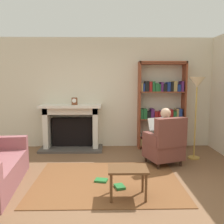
{
  "coord_description": "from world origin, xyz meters",
  "views": [
    {
      "loc": [
        0.01,
        -3.59,
        1.69
      ],
      "look_at": [
        0.1,
        1.2,
        1.05
      ],
      "focal_mm": 39.3,
      "sensor_mm": 36.0,
      "label": 1
    }
  ],
  "objects_px": {
    "seated_reader": "(162,133)",
    "floor_lamp": "(197,90)",
    "mantel_clock": "(74,101)",
    "armchair_reading": "(165,144)",
    "side_table": "(128,173)",
    "fireplace": "(72,125)",
    "bookshelf": "(161,108)"
  },
  "relations": [
    {
      "from": "armchair_reading",
      "to": "side_table",
      "type": "distance_m",
      "value": 1.6
    },
    {
      "from": "bookshelf",
      "to": "floor_lamp",
      "type": "relative_size",
      "value": 1.22
    },
    {
      "from": "mantel_clock",
      "to": "bookshelf",
      "type": "relative_size",
      "value": 0.08
    },
    {
      "from": "mantel_clock",
      "to": "side_table",
      "type": "xyz_separation_m",
      "value": [
        1.06,
        -2.47,
        -0.8
      ]
    },
    {
      "from": "mantel_clock",
      "to": "floor_lamp",
      "type": "distance_m",
      "value": 2.75
    },
    {
      "from": "armchair_reading",
      "to": "mantel_clock",
      "type": "bearing_deg",
      "value": -50.29
    },
    {
      "from": "bookshelf",
      "to": "side_table",
      "type": "relative_size",
      "value": 3.78
    },
    {
      "from": "fireplace",
      "to": "side_table",
      "type": "xyz_separation_m",
      "value": [
        1.16,
        -2.57,
        -0.2
      ]
    },
    {
      "from": "mantel_clock",
      "to": "side_table",
      "type": "bearing_deg",
      "value": -66.67
    },
    {
      "from": "fireplace",
      "to": "bookshelf",
      "type": "xyz_separation_m",
      "value": [
        2.19,
        0.03,
        0.42
      ]
    },
    {
      "from": "bookshelf",
      "to": "side_table",
      "type": "distance_m",
      "value": 2.87
    },
    {
      "from": "armchair_reading",
      "to": "floor_lamp",
      "type": "relative_size",
      "value": 0.56
    },
    {
      "from": "bookshelf",
      "to": "fireplace",
      "type": "bearing_deg",
      "value": -179.11
    },
    {
      "from": "bookshelf",
      "to": "floor_lamp",
      "type": "xyz_separation_m",
      "value": [
        0.54,
        -0.86,
        0.48
      ]
    },
    {
      "from": "floor_lamp",
      "to": "fireplace",
      "type": "bearing_deg",
      "value": 163.27
    },
    {
      "from": "mantel_clock",
      "to": "seated_reader",
      "type": "distance_m",
      "value": 2.2
    },
    {
      "from": "fireplace",
      "to": "armchair_reading",
      "type": "bearing_deg",
      "value": -31.14
    },
    {
      "from": "side_table",
      "to": "armchair_reading",
      "type": "bearing_deg",
      "value": 57.76
    },
    {
      "from": "mantel_clock",
      "to": "bookshelf",
      "type": "bearing_deg",
      "value": 3.7
    },
    {
      "from": "mantel_clock",
      "to": "bookshelf",
      "type": "xyz_separation_m",
      "value": [
        2.1,
        0.14,
        -0.18
      ]
    },
    {
      "from": "bookshelf",
      "to": "floor_lamp",
      "type": "distance_m",
      "value": 1.12
    },
    {
      "from": "mantel_clock",
      "to": "armchair_reading",
      "type": "height_order",
      "value": "mantel_clock"
    },
    {
      "from": "mantel_clock",
      "to": "floor_lamp",
      "type": "bearing_deg",
      "value": -15.26
    },
    {
      "from": "side_table",
      "to": "fireplace",
      "type": "bearing_deg",
      "value": 114.28
    },
    {
      "from": "fireplace",
      "to": "armchair_reading",
      "type": "height_order",
      "value": "fireplace"
    },
    {
      "from": "seated_reader",
      "to": "bookshelf",
      "type": "bearing_deg",
      "value": -121.28
    },
    {
      "from": "floor_lamp",
      "to": "side_table",
      "type": "bearing_deg",
      "value": -132.06
    },
    {
      "from": "seated_reader",
      "to": "floor_lamp",
      "type": "bearing_deg",
      "value": -179.76
    },
    {
      "from": "armchair_reading",
      "to": "floor_lamp",
      "type": "bearing_deg",
      "value": -171.55
    },
    {
      "from": "mantel_clock",
      "to": "armchair_reading",
      "type": "bearing_deg",
      "value": -30.16
    },
    {
      "from": "mantel_clock",
      "to": "seated_reader",
      "type": "xyz_separation_m",
      "value": [
        1.88,
        -1.0,
        -0.56
      ]
    },
    {
      "from": "seated_reader",
      "to": "armchair_reading",
      "type": "bearing_deg",
      "value": 90.0
    }
  ]
}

